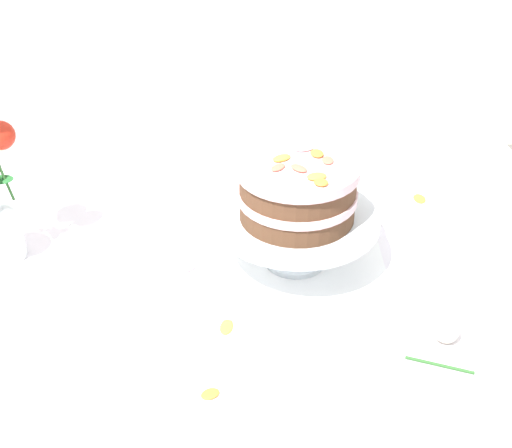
% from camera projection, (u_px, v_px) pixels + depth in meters
% --- Properties ---
extents(dining_table, '(1.40, 1.00, 0.74)m').
position_uv_depth(dining_table, '(230.00, 337.00, 1.28)').
color(dining_table, white).
rests_on(dining_table, ground).
extents(linen_napkin, '(0.35, 0.35, 0.00)m').
position_uv_depth(linen_napkin, '(295.00, 262.00, 1.32)').
color(linen_napkin, white).
rests_on(linen_napkin, dining_table).
extents(cake_stand, '(0.29, 0.29, 0.10)m').
position_uv_depth(cake_stand, '(296.00, 224.00, 1.27)').
color(cake_stand, silver).
rests_on(cake_stand, linen_napkin).
extents(layer_cake, '(0.21, 0.21, 0.11)m').
position_uv_depth(layer_cake, '(298.00, 190.00, 1.23)').
color(layer_cake, brown).
rests_on(layer_cake, cake_stand).
extents(fallen_rose, '(0.10, 0.10, 0.04)m').
position_uv_depth(fallen_rose, '(446.00, 331.00, 1.13)').
color(fallen_rose, '#2D6028').
rests_on(fallen_rose, dining_table).
extents(loose_petal_0, '(0.04, 0.04, 0.00)m').
position_uv_depth(loose_petal_0, '(187.00, 268.00, 1.30)').
color(loose_petal_0, pink).
rests_on(loose_petal_0, dining_table).
extents(loose_petal_1, '(0.03, 0.04, 0.00)m').
position_uv_depth(loose_petal_1, '(226.00, 327.00, 1.17)').
color(loose_petal_1, yellow).
rests_on(loose_petal_1, dining_table).
extents(loose_petal_2, '(0.03, 0.03, 0.00)m').
position_uv_depth(loose_petal_2, '(210.00, 394.00, 1.05)').
color(loose_petal_2, orange).
rests_on(loose_petal_2, dining_table).
extents(loose_petal_3, '(0.03, 0.04, 0.00)m').
position_uv_depth(loose_petal_3, '(419.00, 199.00, 1.50)').
color(loose_petal_3, orange).
rests_on(loose_petal_3, dining_table).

